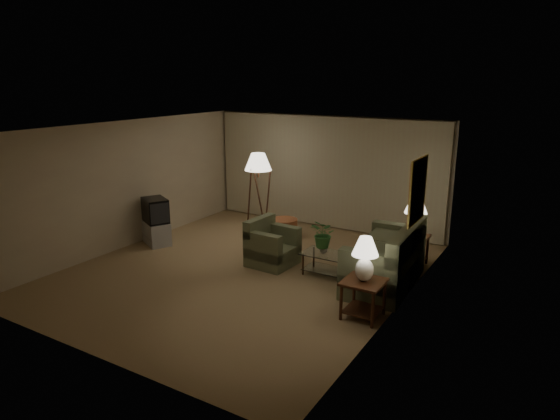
# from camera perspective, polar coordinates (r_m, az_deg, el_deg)

# --- Properties ---
(ground) EXTENTS (7.00, 7.00, 0.00)m
(ground) POSITION_cam_1_polar(r_m,az_deg,el_deg) (9.61, -4.09, -6.89)
(ground) COLOR #A07D58
(ground) RESTS_ON ground
(room_shell) EXTENTS (6.04, 7.02, 2.72)m
(room_shell) POSITION_cam_1_polar(r_m,az_deg,el_deg) (10.33, 0.64, 4.83)
(room_shell) COLOR beige
(room_shell) RESTS_ON ground
(sofa) EXTENTS (2.07, 1.19, 0.88)m
(sofa) POSITION_cam_1_polar(r_m,az_deg,el_deg) (8.98, 11.82, -5.77)
(sofa) COLOR #6A7350
(sofa) RESTS_ON ground
(armchair) EXTENTS (0.94, 0.90, 0.72)m
(armchair) POSITION_cam_1_polar(r_m,az_deg,el_deg) (9.75, -0.84, -4.25)
(armchair) COLOR #6A7350
(armchair) RESTS_ON ground
(side_table_near) EXTENTS (0.60, 0.60, 0.60)m
(side_table_near) POSITION_cam_1_polar(r_m,az_deg,el_deg) (7.77, 9.50, -9.21)
(side_table_near) COLOR #331B0D
(side_table_near) RESTS_ON ground
(side_table_far) EXTENTS (0.56, 0.47, 0.60)m
(side_table_far) POSITION_cam_1_polar(r_m,az_deg,el_deg) (10.08, 15.00, -3.83)
(side_table_far) COLOR #331B0D
(side_table_far) RESTS_ON ground
(table_lamp_near) EXTENTS (0.40, 0.40, 0.69)m
(table_lamp_near) POSITION_cam_1_polar(r_m,az_deg,el_deg) (7.55, 9.70, -5.11)
(table_lamp_near) COLOR white
(table_lamp_near) RESTS_ON side_table_near
(table_lamp_far) EXTENTS (0.43, 0.43, 0.75)m
(table_lamp_far) POSITION_cam_1_polar(r_m,az_deg,el_deg) (9.90, 15.24, -0.35)
(table_lamp_far) COLOR white
(table_lamp_far) RESTS_ON side_table_far
(coffee_table) EXTENTS (1.06, 0.58, 0.41)m
(coffee_table) POSITION_cam_1_polar(r_m,az_deg,el_deg) (9.29, 5.80, -5.87)
(coffee_table) COLOR silver
(coffee_table) RESTS_ON ground
(tv_cabinet) EXTENTS (1.07, 1.03, 0.50)m
(tv_cabinet) POSITION_cam_1_polar(r_m,az_deg,el_deg) (11.30, -13.90, -2.55)
(tv_cabinet) COLOR #B4B4B7
(tv_cabinet) RESTS_ON ground
(crt_tv) EXTENTS (0.98, 0.95, 0.53)m
(crt_tv) POSITION_cam_1_polar(r_m,az_deg,el_deg) (11.16, -14.07, -0.03)
(crt_tv) COLOR black
(crt_tv) RESTS_ON tv_cabinet
(floor_lamp) EXTENTS (0.62, 0.62, 1.90)m
(floor_lamp) POSITION_cam_1_polar(r_m,az_deg,el_deg) (11.47, -2.47, 2.02)
(floor_lamp) COLOR #331B0D
(floor_lamp) RESTS_ON ground
(ottoman) EXTENTS (0.68, 0.68, 0.41)m
(ottoman) POSITION_cam_1_polar(r_m,az_deg,el_deg) (11.51, 0.50, -2.02)
(ottoman) COLOR #AD633A
(ottoman) RESTS_ON ground
(vase) EXTENTS (0.18, 0.18, 0.15)m
(vase) POSITION_cam_1_polar(r_m,az_deg,el_deg) (9.28, 5.00, -4.46)
(vase) COLOR silver
(vase) RESTS_ON coffee_table
(flowers) EXTENTS (0.60, 0.57, 0.53)m
(flowers) POSITION_cam_1_polar(r_m,az_deg,el_deg) (9.17, 5.05, -2.44)
(flowers) COLOR #367B37
(flowers) RESTS_ON vase
(book) EXTENTS (0.26, 0.27, 0.02)m
(book) POSITION_cam_1_polar(r_m,az_deg,el_deg) (9.06, 6.99, -5.47)
(book) COLOR olive
(book) RESTS_ON coffee_table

